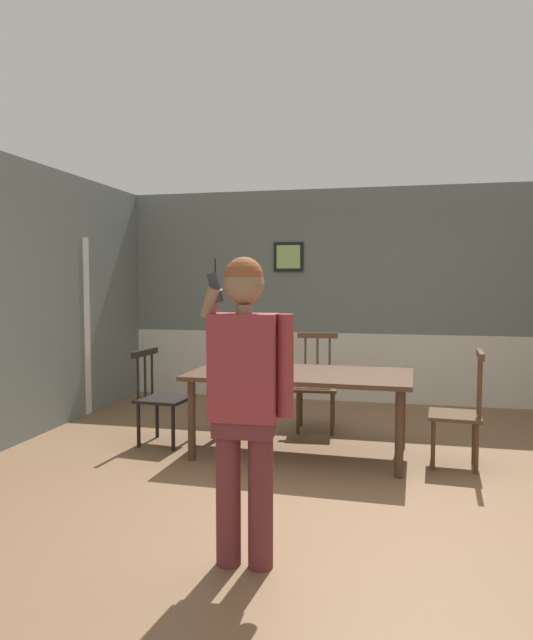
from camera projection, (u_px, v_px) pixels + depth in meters
ground_plane at (328, 478)px, 4.67m from camera, size 6.88×6.88×0.00m
room_back_partition at (356, 300)px, 7.59m from camera, size 6.25×0.17×2.79m
dining_table at (300, 380)px, 5.27m from camera, size 2.03×1.10×0.76m
chair_near_window at (161, 397)px, 5.63m from camera, size 0.50×0.50×0.92m
chair_by_doorway at (460, 412)px, 4.93m from camera, size 0.46×0.46×1.00m
chair_at_table_head at (316, 384)px, 6.16m from camera, size 0.47×0.47×1.03m
person_figure at (245, 391)px, 3.17m from camera, size 0.53×0.22×1.73m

